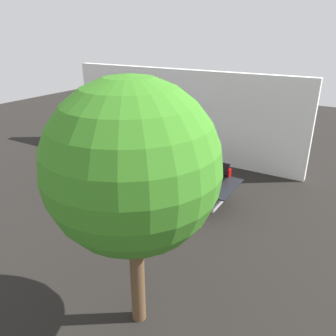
% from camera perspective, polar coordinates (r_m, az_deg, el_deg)
% --- Properties ---
extents(ground_plane, '(40.00, 40.00, 0.00)m').
position_cam_1_polar(ground_plane, '(12.62, -2.35, -4.07)').
color(ground_plane, black).
extents(pickup_truck, '(6.05, 2.06, 2.23)m').
position_cam_1_polar(pickup_truck, '(12.40, -3.86, 0.33)').
color(pickup_truck, black).
rests_on(pickup_truck, ground_plane).
extents(building_facade, '(11.74, 0.36, 4.10)m').
position_cam_1_polar(building_facade, '(15.70, 2.15, 9.34)').
color(building_facade, white).
rests_on(building_facade, ground_plane).
extents(tree_background, '(3.14, 3.14, 5.08)m').
position_cam_1_polar(tree_background, '(5.74, -6.19, 0.12)').
color(tree_background, brown).
rests_on(tree_background, ground_plane).
extents(trash_can, '(0.60, 0.60, 0.98)m').
position_cam_1_polar(trash_can, '(17.07, -9.42, 4.73)').
color(trash_can, '#3F4C66').
rests_on(trash_can, ground_plane).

